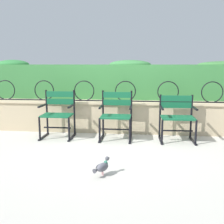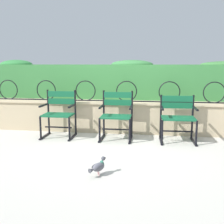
{
  "view_description": "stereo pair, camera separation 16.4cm",
  "coord_description": "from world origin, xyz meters",
  "px_view_note": "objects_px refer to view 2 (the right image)",
  "views": [
    {
      "loc": [
        0.5,
        -4.6,
        1.39
      ],
      "look_at": [
        0.0,
        0.12,
        0.55
      ],
      "focal_mm": 43.18,
      "sensor_mm": 36.0,
      "label": 1
    },
    {
      "loc": [
        0.67,
        -4.58,
        1.39
      ],
      "look_at": [
        0.0,
        0.12,
        0.55
      ],
      "focal_mm": 43.18,
      "sensor_mm": 36.0,
      "label": 2
    }
  ],
  "objects_px": {
    "park_chair_left": "(59,113)",
    "park_chair_centre": "(117,114)",
    "park_chair_right": "(178,116)",
    "pigeon_near_chairs": "(98,167)"
  },
  "relations": [
    {
      "from": "park_chair_right",
      "to": "pigeon_near_chairs",
      "type": "distance_m",
      "value": 2.11
    },
    {
      "from": "park_chair_left",
      "to": "pigeon_near_chairs",
      "type": "xyz_separation_m",
      "value": [
        1.11,
        -1.74,
        -0.36
      ]
    },
    {
      "from": "park_chair_left",
      "to": "park_chair_centre",
      "type": "distance_m",
      "value": 1.12
    },
    {
      "from": "park_chair_centre",
      "to": "pigeon_near_chairs",
      "type": "distance_m",
      "value": 1.77
    },
    {
      "from": "park_chair_left",
      "to": "park_chair_centre",
      "type": "relative_size",
      "value": 1.0
    },
    {
      "from": "park_chair_right",
      "to": "park_chair_left",
      "type": "bearing_deg",
      "value": 179.84
    },
    {
      "from": "park_chair_right",
      "to": "pigeon_near_chairs",
      "type": "height_order",
      "value": "park_chair_right"
    },
    {
      "from": "park_chair_left",
      "to": "park_chair_right",
      "type": "relative_size",
      "value": 1.08
    },
    {
      "from": "park_chair_right",
      "to": "pigeon_near_chairs",
      "type": "bearing_deg",
      "value": -123.24
    },
    {
      "from": "park_chair_left",
      "to": "park_chair_centre",
      "type": "bearing_deg",
      "value": -0.83
    }
  ]
}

